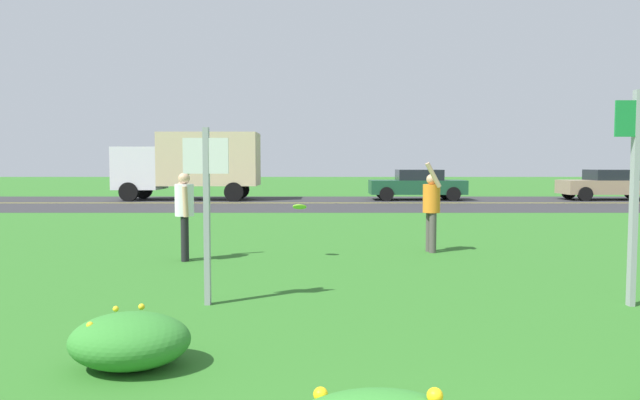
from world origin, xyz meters
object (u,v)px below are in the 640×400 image
Objects in this scene: sign_post_near_path at (207,197)px; box_truck_white at (191,162)px; car_dark_green_center_left at (418,184)px; sign_post_by_roadside at (635,176)px; person_thrower_white_shirt at (185,208)px; person_catcher_orange_shirt at (432,205)px; frisbee_lime at (300,207)px; car_tan_leftmost at (610,184)px.

box_truck_white is at bearing 102.94° from sign_post_near_path.
box_truck_white reaches higher than car_dark_green_center_left.
sign_post_near_path is at bearing 179.31° from sign_post_by_roadside.
sign_post_near_path is 21.21m from box_truck_white.
person_catcher_orange_shirt is (4.67, 1.02, -0.03)m from person_thrower_white_shirt.
person_catcher_orange_shirt is (3.62, 4.33, -0.42)m from sign_post_near_path.
car_dark_green_center_left is at bearing 81.47° from person_catcher_orange_shirt.
sign_post_near_path reaches higher than person_thrower_white_shirt.
car_dark_green_center_left reaches higher than frisbee_lime.
person_catcher_orange_shirt is at bearing -98.53° from car_dark_green_center_left.
box_truck_white reaches higher than car_tan_leftmost.
frisbee_lime is at bearing -106.45° from car_dark_green_center_left.
sign_post_by_roadside is at bearing -92.19° from car_dark_green_center_left.
car_tan_leftmost is (11.67, 16.34, -0.19)m from person_catcher_orange_shirt.
person_thrower_white_shirt reaches higher than person_catcher_orange_shirt.
person_catcher_orange_shirt is at bearing 12.35° from person_thrower_white_shirt.
sign_post_near_path is at bearing -106.37° from car_dark_green_center_left.
sign_post_near_path is 1.20× the size of person_thrower_white_shirt.
person_thrower_white_shirt reaches higher than frisbee_lime.
person_thrower_white_shirt is at bearing -167.65° from person_catcher_orange_shirt.
person_thrower_white_shirt is at bearing -112.28° from car_dark_green_center_left.
car_dark_green_center_left is at bearing 73.63° from sign_post_near_path.
sign_post_near_path is at bearing -77.06° from box_truck_white.
person_thrower_white_shirt is 17.78m from box_truck_white.
sign_post_near_path is at bearing -129.93° from person_catcher_orange_shirt.
car_dark_green_center_left is at bearing 180.00° from car_tan_leftmost.
person_catcher_orange_shirt is 0.40× the size of car_dark_green_center_left.
sign_post_by_roadside is at bearing -64.19° from box_truck_white.
sign_post_by_roadside is 10.32× the size of frisbee_lime.
person_thrower_white_shirt is (-1.04, 3.30, -0.39)m from sign_post_near_path.
person_catcher_orange_shirt is at bearing -62.88° from box_truck_white.
sign_post_by_roadside is 5.65m from frisbee_lime.
car_tan_leftmost is 20.07m from box_truck_white.
sign_post_near_path is 25.72m from car_tan_leftmost.
sign_post_near_path is 8.58× the size of frisbee_lime.
sign_post_near_path reaches higher than person_catcher_orange_shirt.
car_dark_green_center_left is (5.04, 17.07, -0.22)m from frisbee_lime.
person_catcher_orange_shirt is 16.53m from car_dark_green_center_left.
person_catcher_orange_shirt is at bearing 15.61° from frisbee_lime.
person_thrower_white_shirt is (-6.32, 3.37, -0.65)m from sign_post_by_roadside.
sign_post_by_roadside is at bearing -69.30° from person_catcher_orange_shirt.
person_thrower_white_shirt is at bearing -133.25° from car_tan_leftmost.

